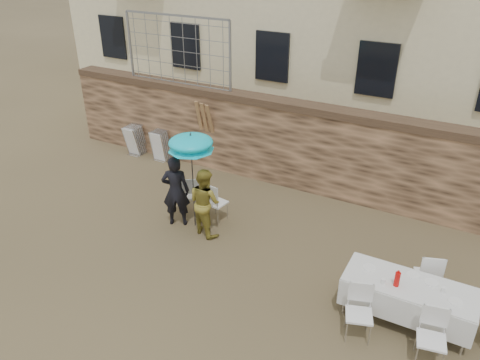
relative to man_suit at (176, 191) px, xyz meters
The scene contains 16 objects.
ground 2.44m from the man_suit, 61.20° to the right, with size 80.00×80.00×0.00m, color brown.
stone_wall 3.20m from the man_suit, 69.72° to the left, with size 13.00×0.50×2.20m, color brown.
chain_link_fence 4.20m from the man_suit, 122.36° to the left, with size 3.20×0.06×1.80m, color gray, non-canonical shape.
man_suit is the anchor object (origin of this frame).
woman_dress 0.75m from the man_suit, ahead, with size 0.75×0.58×1.54m, color gold.
umbrella 1.21m from the man_suit, 14.04° to the left, with size 0.97×0.97×2.09m.
couple_chair_left 0.65m from the man_suit, 90.00° to the left, with size 0.48×0.48×0.96m, color white, non-canonical shape.
couple_chair_right 0.96m from the man_suit, 38.16° to the left, with size 0.48×0.48×0.96m, color white, non-canonical shape.
banquet_table 5.17m from the man_suit, ahead, with size 2.10×0.85×0.78m.
soda_bottle 4.99m from the man_suit, ahead, with size 0.09×0.09×0.26m, color red.
table_chair_front_left 4.75m from the man_suit, 17.08° to the right, with size 0.48×0.48×0.96m, color white, non-canonical shape.
table_chair_front_right 5.81m from the man_suit, 13.89° to the right, with size 0.48×0.48×0.96m, color white, non-canonical shape.
table_chair_back 5.34m from the man_suit, ahead, with size 0.48×0.48×0.96m, color white, non-canonical shape.
chair_stack_left 4.27m from the man_suit, 140.37° to the left, with size 0.46×0.55×0.92m, color white, non-canonical shape.
chair_stack_right 3.63m from the man_suit, 131.21° to the left, with size 0.46×0.47×0.92m, color white, non-canonical shape.
wood_planks 2.89m from the man_suit, 105.58° to the left, with size 0.70×0.20×2.00m, color #A37749, non-canonical shape.
Camera 1 is at (4.42, -5.20, 5.85)m, focal length 35.00 mm.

